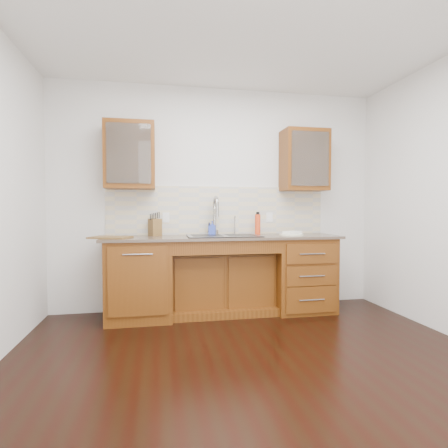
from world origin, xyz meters
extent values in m
cube|color=black|center=(0.00, 0.00, -0.05)|extent=(4.00, 3.50, 0.10)
cube|color=white|center=(0.00, 0.00, 2.75)|extent=(4.00, 3.50, 0.10)
cube|color=silver|center=(0.00, 1.80, 1.35)|extent=(4.00, 0.10, 2.70)
cube|color=#593014|center=(-0.95, 1.44, 0.44)|extent=(0.70, 0.62, 0.88)
cube|color=#593014|center=(0.00, 1.53, 0.35)|extent=(1.20, 0.44, 0.70)
cube|color=#593014|center=(0.95, 1.44, 0.44)|extent=(0.70, 0.62, 0.88)
cube|color=#84705B|center=(0.00, 1.43, 0.90)|extent=(2.70, 0.65, 0.03)
cube|color=beige|center=(0.00, 1.74, 1.21)|extent=(2.70, 0.02, 0.59)
cube|color=#9E9EA5|center=(0.00, 1.41, 0.83)|extent=(0.84, 0.46, 0.19)
cylinder|color=#999993|center=(-0.07, 1.64, 1.11)|extent=(0.04, 0.04, 0.40)
cylinder|color=#999993|center=(0.18, 1.65, 1.03)|extent=(0.02, 0.02, 0.24)
cube|color=#593014|center=(-1.05, 1.58, 1.83)|extent=(0.55, 0.34, 0.75)
cube|color=#593014|center=(1.05, 1.58, 1.83)|extent=(0.55, 0.34, 0.75)
cube|color=white|center=(-0.65, 1.73, 1.12)|extent=(0.08, 0.01, 0.12)
cube|color=white|center=(0.65, 1.73, 1.12)|extent=(0.08, 0.01, 0.12)
imported|color=blue|center=(-0.11, 1.59, 1.00)|extent=(0.10, 0.10, 0.17)
cylinder|color=#E53F17|center=(0.45, 1.58, 1.03)|extent=(0.07, 0.07, 0.25)
cylinder|color=white|center=(0.82, 1.41, 0.92)|extent=(0.36, 0.36, 0.02)
cube|color=beige|center=(0.85, 1.44, 0.94)|extent=(0.23, 0.21, 0.03)
cube|color=olive|center=(-0.78, 1.62, 1.01)|extent=(0.17, 0.21, 0.20)
cube|color=brown|center=(-1.24, 1.34, 0.92)|extent=(0.47, 0.40, 0.02)
imported|color=white|center=(-1.16, 1.58, 1.78)|extent=(0.15, 0.15, 0.11)
imported|color=white|center=(-0.94, 1.58, 1.77)|extent=(0.14, 0.14, 0.10)
imported|color=white|center=(0.94, 1.58, 1.77)|extent=(0.13, 0.13, 0.10)
imported|color=white|center=(1.11, 1.58, 1.78)|extent=(0.12, 0.12, 0.10)
camera|label=1|loc=(-0.74, -2.53, 1.21)|focal=28.00mm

